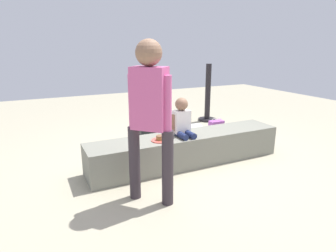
# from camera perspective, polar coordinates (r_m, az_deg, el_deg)

# --- Properties ---
(ground_plane) EXTENTS (12.00, 12.00, 0.00)m
(ground_plane) POSITION_cam_1_polar(r_m,az_deg,el_deg) (3.85, 3.75, -7.35)
(ground_plane) COLOR #ABA388
(concrete_ledge) EXTENTS (2.61, 0.49, 0.40)m
(concrete_ledge) POSITION_cam_1_polar(r_m,az_deg,el_deg) (3.78, 3.80, -4.58)
(concrete_ledge) COLOR gray
(concrete_ledge) RESTS_ON ground_plane
(child_seated) EXTENTS (0.28, 0.32, 0.48)m
(child_seated) POSITION_cam_1_polar(r_m,az_deg,el_deg) (3.61, 2.81, 1.35)
(child_seated) COLOR navy
(child_seated) RESTS_ON concrete_ledge
(adult_standing) EXTENTS (0.36, 0.36, 1.56)m
(adult_standing) POSITION_cam_1_polar(r_m,az_deg,el_deg) (2.66, -3.64, 3.43)
(adult_standing) COLOR #322930
(adult_standing) RESTS_ON ground_plane
(cake_plate) EXTENTS (0.22, 0.22, 0.07)m
(cake_plate) POSITION_cam_1_polar(r_m,az_deg,el_deg) (3.46, -1.53, -2.60)
(cake_plate) COLOR #E0594C
(cake_plate) RESTS_ON concrete_ledge
(gift_bag) EXTENTS (0.23, 0.12, 0.38)m
(gift_bag) POSITION_cam_1_polar(r_m,az_deg,el_deg) (4.75, 9.51, -0.87)
(gift_bag) COLOR #B259BF
(gift_bag) RESTS_ON ground_plane
(railing_post) EXTENTS (0.36, 0.36, 1.16)m
(railing_post) POSITION_cam_1_polar(r_m,az_deg,el_deg) (5.94, 7.87, 5.21)
(railing_post) COLOR black
(railing_post) RESTS_ON ground_plane
(water_bottle_near_gift) EXTENTS (0.07, 0.07, 0.20)m
(water_bottle_near_gift) POSITION_cam_1_polar(r_m,az_deg,el_deg) (4.88, 2.84, -1.16)
(water_bottle_near_gift) COLOR silver
(water_bottle_near_gift) RESTS_ON ground_plane
(water_bottle_far_side) EXTENTS (0.08, 0.08, 0.21)m
(water_bottle_far_side) POSITION_cam_1_polar(r_m,az_deg,el_deg) (4.36, -4.53, -3.21)
(water_bottle_far_side) COLOR silver
(water_bottle_far_side) RESTS_ON ground_plane
(party_cup_red) EXTENTS (0.08, 0.08, 0.11)m
(party_cup_red) POSITION_cam_1_polar(r_m,az_deg,el_deg) (4.33, 5.41, -3.95)
(party_cup_red) COLOR red
(party_cup_red) RESTS_ON ground_plane
(cake_box_white) EXTENTS (0.37, 0.38, 0.12)m
(cake_box_white) POSITION_cam_1_polar(r_m,az_deg,el_deg) (5.16, 5.21, -0.64)
(cake_box_white) COLOR white
(cake_box_white) RESTS_ON ground_plane
(handbag_black_leather) EXTENTS (0.27, 0.11, 0.31)m
(handbag_black_leather) POSITION_cam_1_polar(r_m,az_deg,el_deg) (4.76, -4.01, -1.37)
(handbag_black_leather) COLOR black
(handbag_black_leather) RESTS_ON ground_plane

